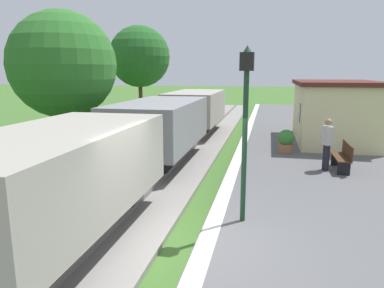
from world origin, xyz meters
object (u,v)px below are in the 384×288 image
object	(u,v)px
potted_planter	(286,141)
tree_trackside_far	(87,63)
lamp_post_near	(246,103)
station_hut	(334,111)
tree_trackside_mid	(63,65)
bench_near_hut	(343,156)
bench_down_platform	(311,120)
tree_field_left	(140,57)
freight_train	(160,128)
person_waiting	(327,142)

from	to	relation	value
potted_planter	tree_trackside_far	size ratio (longest dim) A/B	0.17
potted_planter	lamp_post_near	distance (m)	7.56
station_hut	lamp_post_near	world-z (taller)	lamp_post_near
lamp_post_near	tree_trackside_mid	xyz separation A→B (m)	(-6.90, 4.61, 0.86)
bench_near_hut	bench_down_platform	bearing A→B (deg)	90.00
bench_near_hut	potted_planter	xyz separation A→B (m)	(-1.71, 2.40, 0.00)
bench_near_hut	tree_trackside_mid	world-z (taller)	tree_trackside_mid
potted_planter	tree_field_left	size ratio (longest dim) A/B	0.14
station_hut	tree_trackside_mid	distance (m)	11.78
tree_trackside_far	tree_field_left	bearing A→B (deg)	87.11
freight_train	lamp_post_near	bearing A→B (deg)	-56.03
person_waiting	lamp_post_near	xyz separation A→B (m)	(-2.37, -4.64, 1.62)
station_hut	bench_down_platform	distance (m)	4.20
station_hut	lamp_post_near	distance (m)	10.58
bench_near_hut	lamp_post_near	bearing A→B (deg)	-121.46
tree_field_left	bench_near_hut	bearing A→B (deg)	-47.30
bench_down_platform	lamp_post_near	bearing A→B (deg)	-101.76
station_hut	tree_field_left	xyz separation A→B (m)	(-12.00, 7.29, 2.82)
person_waiting	tree_field_left	world-z (taller)	tree_field_left
bench_down_platform	tree_trackside_mid	bearing A→B (deg)	-136.24
bench_down_platform	lamp_post_near	distance (m)	14.46
tree_trackside_mid	tree_field_left	distance (m)	12.77
freight_train	person_waiting	bearing A→B (deg)	-3.93
station_hut	tree_field_left	world-z (taller)	tree_field_left
tree_trackside_mid	tree_trackside_far	world-z (taller)	tree_trackside_mid
station_hut	person_waiting	distance (m)	5.43
potted_planter	tree_field_left	distance (m)	14.55
freight_train	tree_trackside_mid	size ratio (longest dim) A/B	3.46
freight_train	tree_field_left	distance (m)	13.62
freight_train	lamp_post_near	distance (m)	6.23
lamp_post_near	tree_field_left	xyz separation A→B (m)	(-8.60, 17.24, 1.67)
bench_near_hut	tree_field_left	distance (m)	17.39
tree_field_left	person_waiting	bearing A→B (deg)	-48.97
person_waiting	station_hut	bearing A→B (deg)	-117.67
freight_train	person_waiting	xyz separation A→B (m)	(5.76, -0.40, -0.21)
person_waiting	tree_trackside_far	world-z (taller)	tree_trackside_far
station_hut	tree_trackside_far	xyz separation A→B (m)	(-12.36, 0.29, 2.22)
bench_down_platform	tree_field_left	world-z (taller)	tree_field_left
lamp_post_near	tree_trackside_far	world-z (taller)	tree_trackside_far
bench_down_platform	potted_planter	world-z (taller)	potted_planter
person_waiting	tree_trackside_far	xyz separation A→B (m)	(-11.32, 5.60, 2.69)
potted_planter	tree_trackside_mid	bearing A→B (deg)	-162.51
bench_down_platform	bench_near_hut	bearing A→B (deg)	-90.00
person_waiting	tree_trackside_far	size ratio (longest dim) A/B	0.31
potted_planter	tree_trackside_far	distance (m)	11.07
bench_down_platform	tree_trackside_mid	size ratio (longest dim) A/B	0.27
bench_near_hut	tree_field_left	world-z (taller)	tree_field_left
bench_down_platform	freight_train	bearing A→B (deg)	-125.11
freight_train	tree_field_left	size ratio (longest dim) A/B	2.93
person_waiting	tree_trackside_far	bearing A→B (deg)	-42.94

